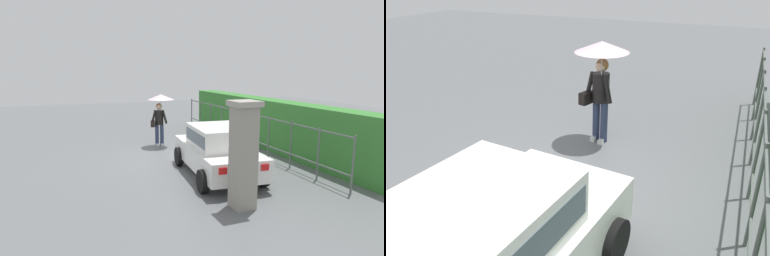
# 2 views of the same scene
# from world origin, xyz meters

# --- Properties ---
(ground_plane) EXTENTS (40.00, 40.00, 0.00)m
(ground_plane) POSITION_xyz_m (0.00, 0.00, 0.00)
(ground_plane) COLOR slate
(car) EXTENTS (3.87, 2.16, 1.48)m
(car) POSITION_xyz_m (2.22, 0.49, 0.80)
(car) COLOR white
(car) RESTS_ON ground
(pedestrian) EXTENTS (1.04, 1.04, 2.09)m
(pedestrian) POSITION_xyz_m (-2.13, 0.05, 1.57)
(pedestrian) COLOR #2D3856
(pedestrian) RESTS_ON ground
(gate_pillar) EXTENTS (0.60, 0.60, 2.42)m
(gate_pillar) POSITION_xyz_m (4.49, -0.01, 1.24)
(gate_pillar) COLOR gray
(gate_pillar) RESTS_ON ground
(fence_section) EXTENTS (10.73, 0.05, 1.50)m
(fence_section) POSITION_xyz_m (-0.55, 2.94, 0.83)
(fence_section) COLOR #59605B
(fence_section) RESTS_ON ground
(hedge_row) EXTENTS (11.68, 0.90, 1.90)m
(hedge_row) POSITION_xyz_m (-0.55, 4.03, 0.95)
(hedge_row) COLOR #387F33
(hedge_row) RESTS_ON ground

